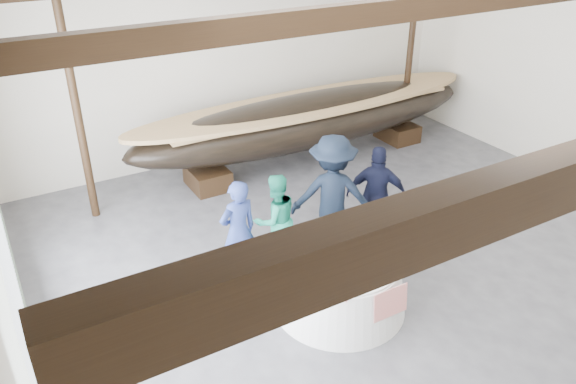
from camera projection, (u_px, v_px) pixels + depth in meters
floor at (429, 298)px, 7.91m from camera, size 10.00×12.00×0.01m
wall_back at (237, 48)px, 11.43m from camera, size 10.00×0.02×4.50m
wall_left at (6, 276)px, 4.64m from camera, size 0.02×12.00×4.50m
open_bay at (10, 256)px, 5.62m from camera, size 0.03×7.00×3.20m
longboat_display at (311, 119)px, 11.51m from camera, size 7.85×1.57×1.47m
banquet_table at (340, 283)px, 7.58m from camera, size 1.80×1.80×0.77m
tabletop_items at (336, 247)px, 7.40m from camera, size 1.61×1.50×0.40m
guest_woman_blue at (238, 231)px, 7.97m from camera, size 0.62×0.44×1.59m
guest_woman_teal at (276, 220)px, 8.39m from camera, size 0.71×0.55×1.46m
guest_man_left at (332, 195)px, 8.58m from camera, size 1.44×1.24×1.94m
guest_man_right at (377, 195)px, 8.87m from camera, size 1.00×0.93×1.65m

